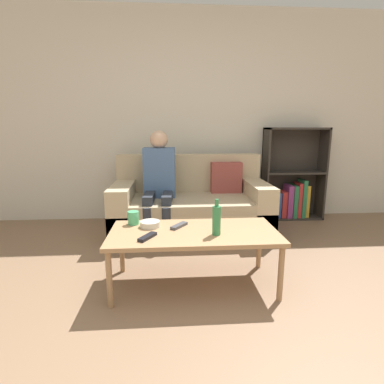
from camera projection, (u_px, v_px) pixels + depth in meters
name	position (u px, v px, depth m)	size (l,w,h in m)	color
ground_plane	(229.00, 380.00, 1.43)	(22.00, 22.00, 0.00)	#84664C
wall_back	(191.00, 118.00, 3.81)	(12.00, 0.06, 2.60)	beige
couch	(191.00, 207.00, 3.41)	(1.71, 0.89, 0.86)	tan
bookshelf	(290.00, 186.00, 3.93)	(0.78, 0.28, 1.18)	#332D28
coffee_table	(194.00, 236.00, 2.21)	(1.24, 0.59, 0.43)	#A87F56
person_adult	(159.00, 177.00, 3.22)	(0.35, 0.63, 1.15)	#282D38
cup_near	(133.00, 218.00, 2.35)	(0.09, 0.09, 0.10)	#4CB77A
tv_remote_0	(179.00, 226.00, 2.29)	(0.14, 0.17, 0.02)	#47474C
tv_remote_1	(147.00, 237.00, 2.06)	(0.13, 0.17, 0.02)	black
snack_bowl	(150.00, 224.00, 2.29)	(0.15, 0.15, 0.05)	beige
bottle	(217.00, 220.00, 2.11)	(0.06, 0.06, 0.26)	#33844C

